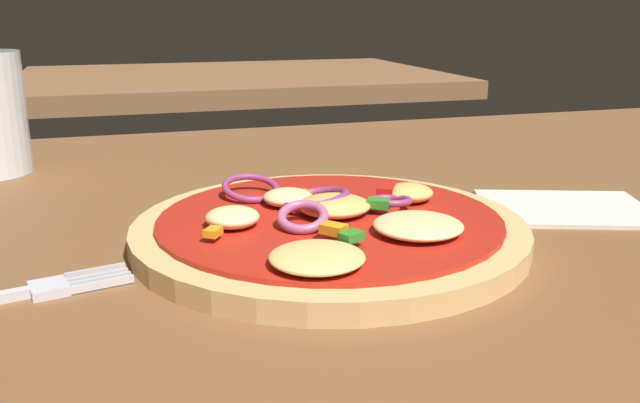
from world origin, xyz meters
name	(u,v)px	position (x,y,z in m)	size (l,w,h in m)	color
dining_table	(369,274)	(0.00, 0.00, 0.02)	(1.28, 0.86, 0.04)	brown
pizza	(330,227)	(-0.02, 0.02, 0.04)	(0.24, 0.24, 0.03)	tan
napkin	(565,208)	(0.16, 0.03, 0.04)	(0.14, 0.12, 0.00)	silver
background_table	(234,81)	(0.12, 1.12, 0.02)	(0.88, 0.61, 0.04)	brown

